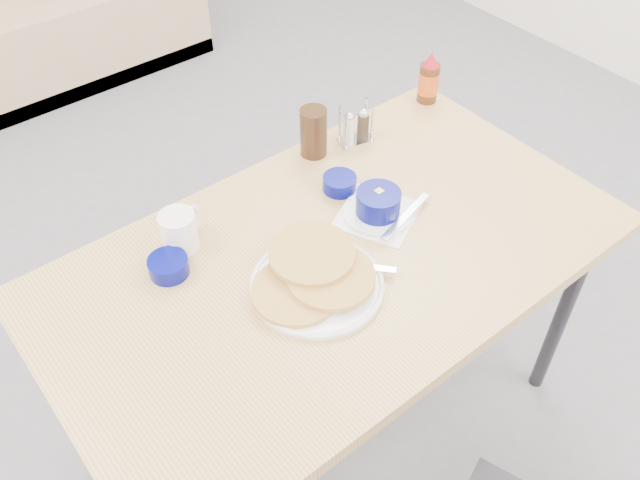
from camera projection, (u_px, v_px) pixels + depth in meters
ground at (384, 477)px, 2.02m from camera, size 6.00×6.00×0.00m
booth_bench at (3, 20)px, 3.31m from camera, size 1.90×0.56×1.22m
dining_table at (334, 271)px, 1.66m from camera, size 1.40×0.80×0.76m
pancake_plate at (315, 279)px, 1.53m from camera, size 0.33×0.31×0.05m
coffee_mug at (180, 230)px, 1.61m from camera, size 0.12×0.09×0.10m
grits_setting at (378, 206)px, 1.69m from camera, size 0.27×0.25×0.08m
creamer_bowl at (169, 266)px, 1.56m from camera, size 0.09×0.09×0.04m
butter_bowl at (340, 183)px, 1.77m from camera, size 0.09×0.09×0.04m
amber_tumbler at (314, 132)px, 1.85m from camera, size 0.09×0.09×0.14m
condiment_caddy at (356, 129)px, 1.91m from camera, size 0.11×0.08×0.12m
syrup_bottle at (429, 80)px, 2.04m from camera, size 0.06×0.06×0.16m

